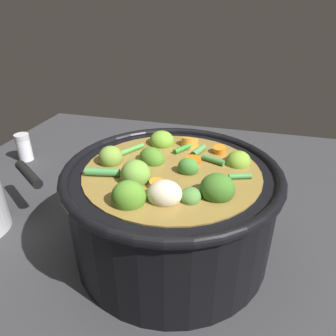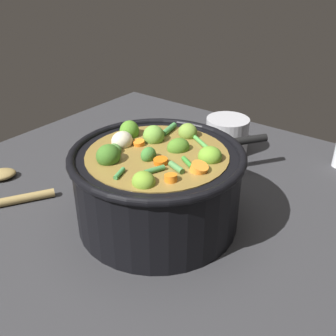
# 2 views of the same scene
# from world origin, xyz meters

# --- Properties ---
(ground_plane) EXTENTS (1.10, 1.10, 0.00)m
(ground_plane) POSITION_xyz_m (0.00, 0.00, 0.00)
(ground_plane) COLOR #2D2D30
(cooking_pot) EXTENTS (0.31, 0.31, 0.17)m
(cooking_pot) POSITION_xyz_m (0.00, 0.00, 0.08)
(cooking_pot) COLOR black
(cooking_pot) RESTS_ON ground_plane
(wooden_spoon) EXTENTS (0.19, 0.20, 0.02)m
(wooden_spoon) POSITION_xyz_m (-0.12, 0.33, 0.01)
(wooden_spoon) COLOR olive
(wooden_spoon) RESTS_ON ground_plane
(small_saucepan) EXTENTS (0.15, 0.17, 0.09)m
(small_saucepan) POSITION_xyz_m (0.33, 0.04, 0.04)
(small_saucepan) COLOR #ADADB2
(small_saucepan) RESTS_ON ground_plane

